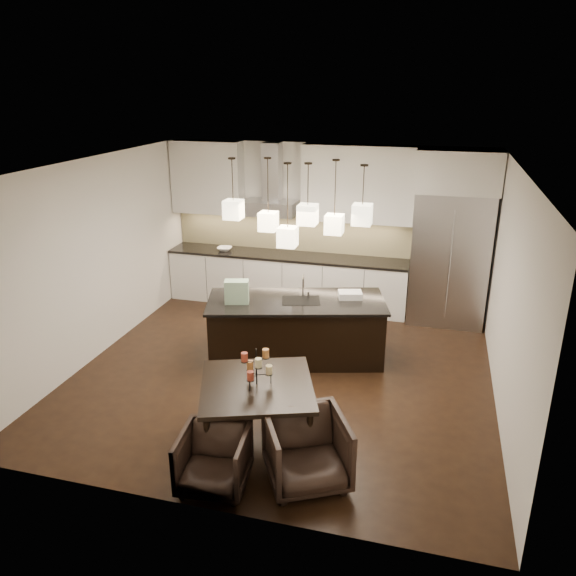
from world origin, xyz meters
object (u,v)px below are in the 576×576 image
(island_body, at_px, (296,330))
(armchair_right, at_px, (307,451))
(armchair_left, at_px, (214,460))
(dining_table, at_px, (257,413))
(refrigerator, at_px, (449,259))

(island_body, relative_size, armchair_right, 3.05)
(armchair_right, bearing_deg, armchair_left, 172.03)
(dining_table, distance_m, armchair_right, 0.85)
(refrigerator, xyz_separation_m, dining_table, (-1.96, -3.99, -0.72))
(refrigerator, height_order, armchair_right, refrigerator)
(island_body, bearing_deg, armchair_right, -88.90)
(island_body, xyz_separation_m, armchair_left, (-0.09, -2.89, -0.12))
(armchair_right, bearing_deg, refrigerator, 46.24)
(armchair_left, bearing_deg, refrigerator, 59.94)
(island_body, xyz_separation_m, armchair_right, (0.77, -2.58, -0.06))
(island_body, relative_size, armchair_left, 3.60)
(island_body, distance_m, armchair_left, 2.89)
(refrigerator, height_order, dining_table, refrigerator)
(island_body, bearing_deg, refrigerator, 27.76)
(refrigerator, height_order, armchair_left, refrigerator)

